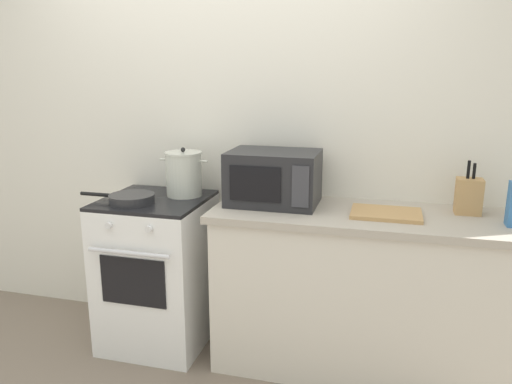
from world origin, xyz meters
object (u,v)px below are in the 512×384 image
stock_pot (184,174)px  frying_pan (131,199)px  stove (158,271)px  cutting_board (386,213)px  microwave (274,178)px  knife_block (469,196)px

stock_pot → frying_pan: (-0.23, -0.24, -0.11)m
frying_pan → stove: bearing=55.3°
frying_pan → cutting_board: bearing=4.9°
stove → microwave: 0.94m
knife_block → cutting_board: bearing=-161.3°
frying_pan → stock_pot: bearing=46.4°
knife_block → microwave: bearing=-176.6°
stock_pot → microwave: (0.56, -0.04, 0.02)m
stove → microwave: (0.71, 0.08, 0.61)m
stove → frying_pan: frying_pan is taller
stove → microwave: bearing=6.4°
stock_pot → microwave: microwave is taller
knife_block → stock_pot: bearing=-179.2°
stove → microwave: microwave is taller
microwave → stove: bearing=-173.6°
frying_pan → microwave: bearing=14.2°
stock_pot → frying_pan: stock_pot is taller
stock_pot → cutting_board: (1.19, -0.12, -0.12)m
frying_pan → microwave: size_ratio=0.92×
cutting_board → knife_block: (0.41, 0.14, 0.09)m
stove → frying_pan: 0.51m
stock_pot → cutting_board: bearing=-5.7°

